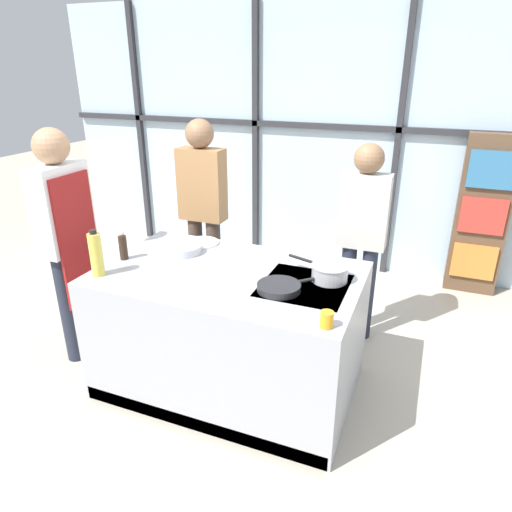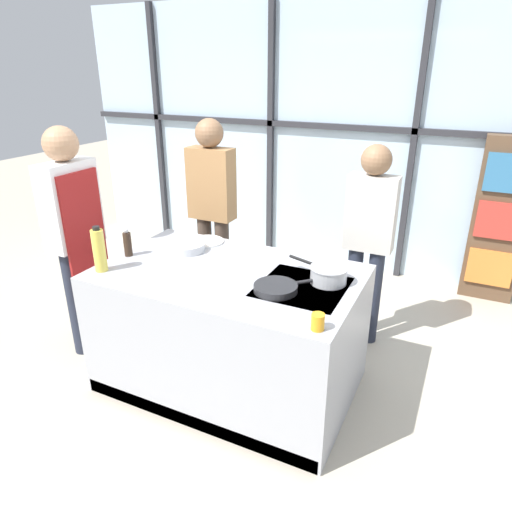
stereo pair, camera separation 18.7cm
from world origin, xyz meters
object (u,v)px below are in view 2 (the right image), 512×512
object	(u,v)px
frying_pan	(277,287)
mixing_bowl	(187,247)
oil_bottle	(99,250)
juice_glass_near	(318,322)
chef	(75,229)
saucepan	(328,274)
pepper_grinder	(128,243)
spectator_center_left	(369,233)
spectator_far_left	(212,203)
white_plate	(207,241)

from	to	relation	value
frying_pan	mixing_bowl	world-z (taller)	mixing_bowl
mixing_bowl	oil_bottle	distance (m)	0.63
mixing_bowl	juice_glass_near	distance (m)	1.35
chef	mixing_bowl	bearing A→B (deg)	108.24
saucepan	pepper_grinder	xyz separation A→B (m)	(-1.41, -0.20, 0.04)
spectator_center_left	spectator_far_left	bearing A→B (deg)	0.00
spectator_far_left	mixing_bowl	xyz separation A→B (m)	(0.26, -0.79, -0.09)
frying_pan	mixing_bowl	size ratio (longest dim) A/B	1.47
spectator_far_left	white_plate	bearing A→B (deg)	116.77
oil_bottle	juice_glass_near	size ratio (longest dim) A/B	3.48
spectator_far_left	juice_glass_near	distance (m)	2.02
oil_bottle	chef	bearing A→B (deg)	151.23
chef	pepper_grinder	world-z (taller)	chef
saucepan	frying_pan	bearing A→B (deg)	-134.55
spectator_far_left	spectator_center_left	bearing A→B (deg)	-180.00
juice_glass_near	mixing_bowl	bearing A→B (deg)	153.04
spectator_center_left	frying_pan	world-z (taller)	spectator_center_left
saucepan	pepper_grinder	distance (m)	1.42
oil_bottle	juice_glass_near	xyz separation A→B (m)	(1.52, -0.08, -0.10)
juice_glass_near	frying_pan	bearing A→B (deg)	139.63
white_plate	oil_bottle	world-z (taller)	oil_bottle
spectator_center_left	juice_glass_near	size ratio (longest dim) A/B	18.24
spectator_center_left	pepper_grinder	bearing A→B (deg)	35.46
chef	frying_pan	xyz separation A→B (m)	(1.65, -0.04, -0.10)
chef	white_plate	world-z (taller)	chef
saucepan	white_plate	xyz separation A→B (m)	(-1.05, 0.27, -0.05)
spectator_center_left	mixing_bowl	distance (m)	1.39
spectator_center_left	frying_pan	size ratio (longest dim) A/B	4.19
white_plate	juice_glass_near	bearing A→B (deg)	-35.17
white_plate	mixing_bowl	xyz separation A→B (m)	(-0.04, -0.21, 0.03)
frying_pan	juice_glass_near	size ratio (longest dim) A/B	4.35
mixing_bowl	juice_glass_near	xyz separation A→B (m)	(1.20, -0.61, 0.01)
white_plate	pepper_grinder	xyz separation A→B (m)	(-0.36, -0.47, 0.08)
saucepan	pepper_grinder	world-z (taller)	pepper_grinder
saucepan	mixing_bowl	size ratio (longest dim) A/B	1.61
mixing_bowl	juice_glass_near	world-z (taller)	juice_glass_near
chef	white_plate	xyz separation A→B (m)	(0.84, 0.47, -0.12)
saucepan	white_plate	world-z (taller)	saucepan
spectator_far_left	saucepan	size ratio (longest dim) A/B	4.13
frying_pan	oil_bottle	xyz separation A→B (m)	(-1.16, -0.23, 0.12)
chef	oil_bottle	xyz separation A→B (m)	(0.49, -0.27, 0.02)
spectator_far_left	frying_pan	size ratio (longest dim) A/B	4.49
chef	spectator_far_left	distance (m)	1.19
spectator_center_left	frying_pan	bearing A→B (deg)	74.62
spectator_far_left	oil_bottle	size ratio (longest dim) A/B	5.62
chef	saucepan	world-z (taller)	chef
frying_pan	spectator_center_left	bearing A→B (deg)	74.62
spectator_center_left	oil_bottle	size ratio (longest dim) A/B	5.24
mixing_bowl	juice_glass_near	bearing A→B (deg)	-26.96
chef	frying_pan	size ratio (longest dim) A/B	4.56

